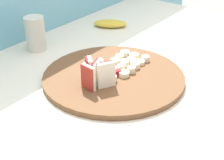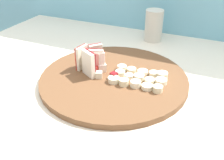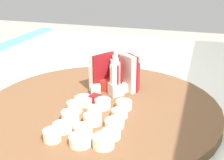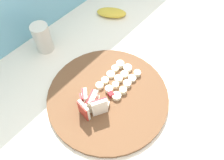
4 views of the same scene
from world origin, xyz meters
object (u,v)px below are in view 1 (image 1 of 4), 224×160
at_px(apple_wedge_fan, 95,74).
at_px(apple_dice_pile, 105,78).
at_px(small_jar, 35,34).
at_px(banana_slice_rows, 125,63).
at_px(cutting_board, 114,77).
at_px(banana_peel, 110,23).

distance_m(apple_wedge_fan, apple_dice_pile, 0.04).
bearing_deg(apple_dice_pile, small_jar, 80.14).
distance_m(apple_dice_pile, banana_slice_rows, 0.11).
xyz_separation_m(cutting_board, small_jar, (0.01, 0.32, 0.05)).
bearing_deg(banana_slice_rows, apple_wedge_fan, 179.45).
height_order(cutting_board, apple_dice_pile, apple_dice_pile).
xyz_separation_m(cutting_board, banana_slice_rows, (0.07, 0.01, 0.01)).
relative_size(cutting_board, apple_dice_pile, 4.70).
xyz_separation_m(cutting_board, apple_dice_pile, (-0.04, -0.00, 0.02)).
relative_size(apple_wedge_fan, banana_slice_rows, 0.61).
bearing_deg(apple_wedge_fan, banana_peel, 31.93).
bearing_deg(apple_wedge_fan, apple_dice_pile, -21.13).
height_order(apple_dice_pile, banana_peel, apple_dice_pile).
height_order(cutting_board, banana_peel, banana_peel).
bearing_deg(apple_dice_pile, banana_peel, 34.94).
relative_size(banana_slice_rows, small_jar, 1.30).
height_order(apple_dice_pile, banana_slice_rows, apple_dice_pile).
xyz_separation_m(apple_dice_pile, banana_peel, (0.37, 0.26, -0.01)).
relative_size(apple_wedge_fan, apple_dice_pile, 1.06).
bearing_deg(banana_peel, apple_wedge_fan, -148.07).
bearing_deg(banana_peel, cutting_board, -141.97).
xyz_separation_m(apple_wedge_fan, banana_slice_rows, (0.14, -0.00, -0.02)).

